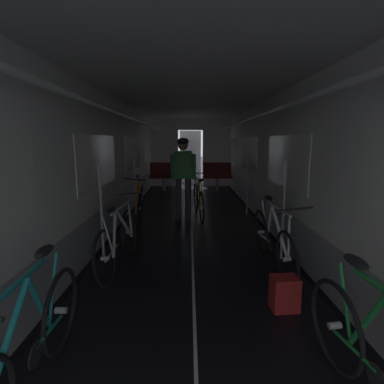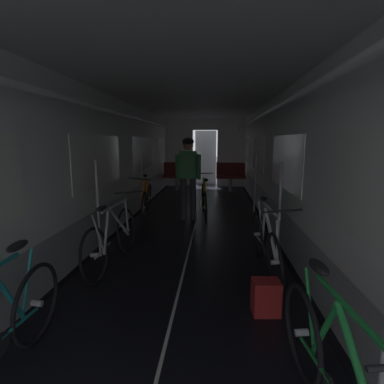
{
  "view_description": "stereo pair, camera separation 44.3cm",
  "coord_description": "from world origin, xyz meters",
  "px_view_note": "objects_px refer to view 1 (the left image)",
  "views": [
    {
      "loc": [
        -0.05,
        -1.95,
        1.67
      ],
      "look_at": [
        0.0,
        3.05,
        0.81
      ],
      "focal_mm": 27.91,
      "sensor_mm": 36.0,
      "label": 1
    },
    {
      "loc": [
        0.4,
        -1.93,
        1.67
      ],
      "look_at": [
        0.0,
        3.05,
        0.81
      ],
      "focal_mm": 27.91,
      "sensor_mm": 36.0,
      "label": 2
    }
  ],
  "objects_px": {
    "bench_seat_far_right": "(217,174)",
    "backpack_on_floor": "(284,293)",
    "bicycle_orange": "(140,201)",
    "person_cyclist_aisle": "(183,170)",
    "bicycle_silver": "(119,240)",
    "bench_seat_far_left": "(164,174)",
    "bicycle_white": "(273,240)",
    "bicycle_yellow_in_aisle": "(199,200)",
    "bicycle_teal": "(29,348)"
  },
  "relations": [
    {
      "from": "bench_seat_far_left",
      "to": "bicycle_yellow_in_aisle",
      "type": "bearing_deg",
      "value": -73.65
    },
    {
      "from": "person_cyclist_aisle",
      "to": "bicycle_yellow_in_aisle",
      "type": "xyz_separation_m",
      "value": [
        0.33,
        0.27,
        -0.69
      ]
    },
    {
      "from": "bicycle_yellow_in_aisle",
      "to": "backpack_on_floor",
      "type": "height_order",
      "value": "bicycle_yellow_in_aisle"
    },
    {
      "from": "bench_seat_far_right",
      "to": "backpack_on_floor",
      "type": "distance_m",
      "value": 7.29
    },
    {
      "from": "bench_seat_far_right",
      "to": "bicycle_silver",
      "type": "bearing_deg",
      "value": -106.63
    },
    {
      "from": "bicycle_orange",
      "to": "person_cyclist_aisle",
      "type": "height_order",
      "value": "person_cyclist_aisle"
    },
    {
      "from": "bench_seat_far_left",
      "to": "person_cyclist_aisle",
      "type": "relative_size",
      "value": 0.57
    },
    {
      "from": "bicycle_teal",
      "to": "bicycle_silver",
      "type": "bearing_deg",
      "value": 87.73
    },
    {
      "from": "bicycle_orange",
      "to": "backpack_on_floor",
      "type": "relative_size",
      "value": 4.97
    },
    {
      "from": "bench_seat_far_left",
      "to": "bicycle_orange",
      "type": "bearing_deg",
      "value": -93.44
    },
    {
      "from": "bicycle_white",
      "to": "bicycle_teal",
      "type": "distance_m",
      "value": 2.93
    },
    {
      "from": "bicycle_yellow_in_aisle",
      "to": "backpack_on_floor",
      "type": "xyz_separation_m",
      "value": [
        0.74,
        -3.67,
        -0.21
      ]
    },
    {
      "from": "bicycle_white",
      "to": "bench_seat_far_right",
      "type": "bearing_deg",
      "value": 91.34
    },
    {
      "from": "bench_seat_far_right",
      "to": "bicycle_orange",
      "type": "relative_size",
      "value": 0.58
    },
    {
      "from": "person_cyclist_aisle",
      "to": "backpack_on_floor",
      "type": "height_order",
      "value": "person_cyclist_aisle"
    },
    {
      "from": "bench_seat_far_left",
      "to": "bicycle_silver",
      "type": "height_order",
      "value": "bench_seat_far_left"
    },
    {
      "from": "bicycle_white",
      "to": "bicycle_orange",
      "type": "relative_size",
      "value": 1.0
    },
    {
      "from": "backpack_on_floor",
      "to": "bicycle_orange",
      "type": "bearing_deg",
      "value": 119.33
    },
    {
      "from": "bicycle_orange",
      "to": "backpack_on_floor",
      "type": "height_order",
      "value": "bicycle_orange"
    },
    {
      "from": "bicycle_teal",
      "to": "bicycle_yellow_in_aisle",
      "type": "height_order",
      "value": "bicycle_teal"
    },
    {
      "from": "bench_seat_far_left",
      "to": "bicycle_teal",
      "type": "relative_size",
      "value": 0.58
    },
    {
      "from": "bicycle_silver",
      "to": "backpack_on_floor",
      "type": "bearing_deg",
      "value": -28.47
    },
    {
      "from": "bicycle_yellow_in_aisle",
      "to": "backpack_on_floor",
      "type": "relative_size",
      "value": 4.96
    },
    {
      "from": "bicycle_silver",
      "to": "bicycle_orange",
      "type": "xyz_separation_m",
      "value": [
        -0.15,
        2.58,
        -0.0
      ]
    },
    {
      "from": "bench_seat_far_left",
      "to": "bench_seat_far_right",
      "type": "distance_m",
      "value": 1.8
    },
    {
      "from": "bench_seat_far_left",
      "to": "bicycle_orange",
      "type": "height_order",
      "value": "bench_seat_far_left"
    },
    {
      "from": "bicycle_silver",
      "to": "backpack_on_floor",
      "type": "distance_m",
      "value": 2.14
    },
    {
      "from": "bench_seat_far_right",
      "to": "bicycle_yellow_in_aisle",
      "type": "height_order",
      "value": "bench_seat_far_right"
    },
    {
      "from": "bicycle_orange",
      "to": "person_cyclist_aisle",
      "type": "xyz_separation_m",
      "value": [
        0.95,
        -0.2,
        0.69
      ]
    },
    {
      "from": "bicycle_orange",
      "to": "backpack_on_floor",
      "type": "xyz_separation_m",
      "value": [
        2.02,
        -3.6,
        -0.21
      ]
    },
    {
      "from": "bicycle_white",
      "to": "bicycle_silver",
      "type": "xyz_separation_m",
      "value": [
        -2.02,
        0.03,
        -0.0
      ]
    },
    {
      "from": "bicycle_white",
      "to": "person_cyclist_aisle",
      "type": "bearing_deg",
      "value": 116.77
    },
    {
      "from": "bench_seat_far_left",
      "to": "bicycle_white",
      "type": "xyz_separation_m",
      "value": [
        1.95,
        -6.29,
        -0.18
      ]
    },
    {
      "from": "bicycle_yellow_in_aisle",
      "to": "person_cyclist_aisle",
      "type": "bearing_deg",
      "value": -141.02
    },
    {
      "from": "bicycle_silver",
      "to": "bicycle_teal",
      "type": "height_order",
      "value": "bicycle_silver"
    },
    {
      "from": "bench_seat_far_left",
      "to": "bicycle_yellow_in_aisle",
      "type": "xyz_separation_m",
      "value": [
        1.06,
        -3.61,
        -0.18
      ]
    },
    {
      "from": "bicycle_teal",
      "to": "person_cyclist_aisle",
      "type": "bearing_deg",
      "value": 78.76
    },
    {
      "from": "bench_seat_far_left",
      "to": "bicycle_yellow_in_aisle",
      "type": "height_order",
      "value": "bench_seat_far_left"
    },
    {
      "from": "bicycle_white",
      "to": "bicycle_yellow_in_aisle",
      "type": "height_order",
      "value": "bicycle_white"
    },
    {
      "from": "bicycle_teal",
      "to": "person_cyclist_aisle",
      "type": "xyz_separation_m",
      "value": [
        0.88,
        4.45,
        0.69
      ]
    },
    {
      "from": "backpack_on_floor",
      "to": "bench_seat_far_left",
      "type": "bearing_deg",
      "value": 103.91
    },
    {
      "from": "bench_seat_far_right",
      "to": "backpack_on_floor",
      "type": "height_order",
      "value": "bench_seat_far_right"
    },
    {
      "from": "bicycle_orange",
      "to": "bench_seat_far_left",
      "type": "bearing_deg",
      "value": 86.56
    },
    {
      "from": "bicycle_white",
      "to": "person_cyclist_aisle",
      "type": "relative_size",
      "value": 0.98
    },
    {
      "from": "bicycle_white",
      "to": "bicycle_yellow_in_aisle",
      "type": "bearing_deg",
      "value": 108.33
    },
    {
      "from": "bicycle_silver",
      "to": "backpack_on_floor",
      "type": "xyz_separation_m",
      "value": [
        1.87,
        -1.02,
        -0.21
      ]
    },
    {
      "from": "person_cyclist_aisle",
      "to": "bicycle_yellow_in_aisle",
      "type": "distance_m",
      "value": 0.81
    },
    {
      "from": "bicycle_orange",
      "to": "person_cyclist_aisle",
      "type": "relative_size",
      "value": 0.98
    },
    {
      "from": "bench_seat_far_left",
      "to": "backpack_on_floor",
      "type": "distance_m",
      "value": 7.51
    },
    {
      "from": "bench_seat_far_left",
      "to": "bicycle_white",
      "type": "relative_size",
      "value": 0.58
    }
  ]
}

